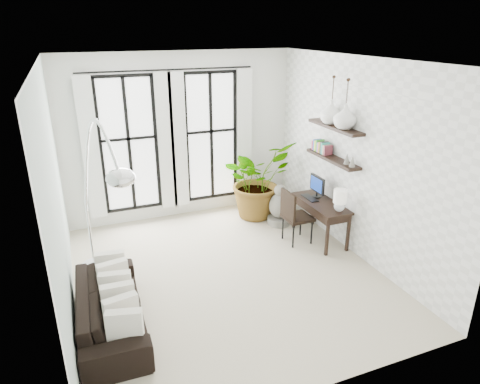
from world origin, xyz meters
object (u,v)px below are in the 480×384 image
plant (257,179)px  desk (323,205)px  desk_chair (293,213)px  buddha (279,208)px  sofa (111,308)px  arc_lamp (97,162)px

plant → desk: plant is taller
desk_chair → buddha: bearing=79.2°
buddha → desk: bearing=-67.6°
buddha → desk_chair: bearing=-99.2°
plant → desk_chair: 1.34m
sofa → arc_lamp: bearing=-5.2°
desk → desk_chair: desk is taller
sofa → buddha: size_ratio=2.46×
desk → desk_chair: 0.53m
desk_chair → buddha: desk_chair is taller
arc_lamp → sofa: bearing=-97.4°
plant → buddha: 0.73m
desk_chair → arc_lamp: arc_lamp is taller
plant → buddha: size_ratio=1.90×
plant → desk: 1.58m
sofa → desk: 3.91m
desk → arc_lamp: bearing=-175.8°
sofa → plant: size_ratio=1.29×
sofa → desk: desk is taller
sofa → desk_chair: (3.25, 1.19, 0.27)m
sofa → buddha: bearing=-57.7°
desk_chair → buddha: size_ratio=1.22×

